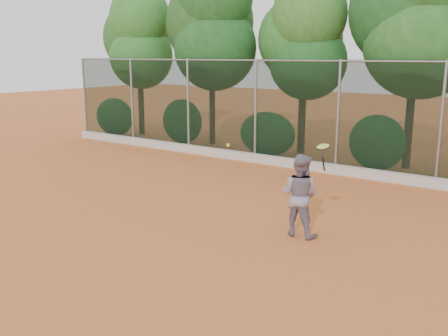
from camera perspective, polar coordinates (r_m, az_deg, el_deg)
The scene contains 7 objects.
ground at distance 10.32m, azimuth -3.28°, elevation -7.79°, with size 80.00×80.00×0.00m, color #C9662F.
concrete_curb at distance 15.94m, azimuth 12.34°, elevation -0.10°, with size 24.00×0.20×0.30m, color #B9B4AC.
tennis_player at distance 10.23m, azimuth 8.65°, elevation -3.09°, with size 0.83×0.64×1.70m, color gray.
chainlink_fence at distance 15.82m, azimuth 12.90°, elevation 6.07°, with size 24.09×0.09×3.50m.
foliage_backdrop at distance 17.77m, azimuth 14.25°, elevation 14.93°, with size 23.70×3.63×7.55m.
tennis_racket at distance 9.74m, azimuth 11.25°, elevation 2.20°, with size 0.33×0.32×0.56m.
tennis_ball_in_flight at distance 10.41m, azimuth 0.46°, elevation 2.63°, with size 0.07×0.07×0.07m.
Camera 1 is at (6.12, -7.48, 3.63)m, focal length 40.00 mm.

